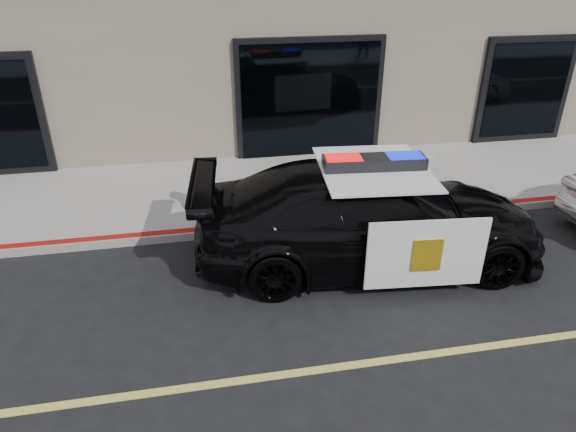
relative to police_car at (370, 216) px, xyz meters
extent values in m
plane|color=black|center=(1.06, -2.32, -0.82)|extent=(120.00, 120.00, 0.00)
cube|color=gray|center=(1.06, 2.93, -0.74)|extent=(60.00, 3.50, 0.15)
imported|color=black|center=(0.00, 0.00, -0.01)|extent=(3.27, 5.97, 1.61)
cube|color=white|center=(0.43, -1.20, -0.04)|extent=(1.72, 0.20, 1.08)
cube|color=white|center=(0.64, 1.10, -0.04)|extent=(1.72, 0.20, 1.08)
cube|color=white|center=(0.00, 0.00, 0.81)|extent=(1.78, 2.07, 0.03)
cube|color=gold|center=(0.42, -1.23, -0.04)|extent=(0.43, 0.05, 0.51)
cube|color=black|center=(0.00, 0.00, 0.90)|extent=(1.58, 0.54, 0.19)
cube|color=red|center=(-0.47, 0.04, 0.92)|extent=(0.57, 0.40, 0.17)
cube|color=#0C19CC|center=(0.47, -0.04, 0.92)|extent=(0.57, 0.40, 0.17)
cylinder|color=silver|center=(-2.69, 2.13, -0.63)|extent=(0.36, 0.36, 0.08)
cylinder|color=silver|center=(-2.69, 2.13, -0.34)|extent=(0.26, 0.26, 0.50)
cylinder|color=silver|center=(-2.69, 2.13, -0.07)|extent=(0.31, 0.31, 0.06)
sphere|color=silver|center=(-2.69, 2.13, -0.01)|extent=(0.23, 0.23, 0.23)
cylinder|color=silver|center=(-2.69, 2.13, 0.09)|extent=(0.07, 0.07, 0.07)
cylinder|color=silver|center=(-2.69, 2.30, -0.27)|extent=(0.13, 0.12, 0.13)
cylinder|color=silver|center=(-2.69, 1.96, -0.27)|extent=(0.13, 0.12, 0.13)
cylinder|color=silver|center=(-2.69, 1.93, -0.34)|extent=(0.17, 0.14, 0.17)
camera|label=1|loc=(-2.61, -6.86, 3.78)|focal=32.00mm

